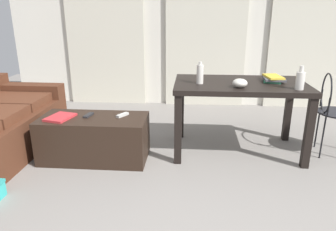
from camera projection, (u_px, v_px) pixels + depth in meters
The scene contains 13 objects.
ground_plane at pixel (209, 166), 3.07m from camera, with size 8.65×8.65×0.00m, color gray.
wall_back at pixel (206, 26), 4.76m from camera, with size 6.02×0.10×2.43m, color silver.
curtains at pixel (206, 34), 4.72m from camera, with size 4.28×0.03×2.21m.
coffee_table at pixel (94, 138), 3.17m from camera, with size 1.05×0.50×0.44m.
craft_table at pixel (240, 92), 3.21m from camera, with size 1.32×0.78×0.75m.
wire_chair at pixel (332, 105), 3.19m from camera, with size 0.41×0.43×0.85m.
bottle_near at pixel (300, 80), 2.88m from camera, with size 0.08×0.08×0.22m.
bottle_far at pixel (200, 74), 3.11m from camera, with size 0.07×0.07×0.22m.
bowl at pixel (240, 83), 2.97m from camera, with size 0.14×0.14×0.08m, color beige.
book_stack at pixel (273, 79), 3.21m from camera, with size 0.22×0.27×0.06m.
tv_remote_primary at pixel (88, 115), 3.13m from camera, with size 0.05×0.14×0.02m, color #232326.
tv_remote_secondary at pixel (122, 115), 3.13m from camera, with size 0.04×0.14×0.02m, color #B7B7B2.
magazine at pixel (60, 117), 3.07m from camera, with size 0.21×0.27×0.02m, color red.
Camera 1 is at (-0.18, -1.37, 1.44)m, focal length 33.77 mm.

